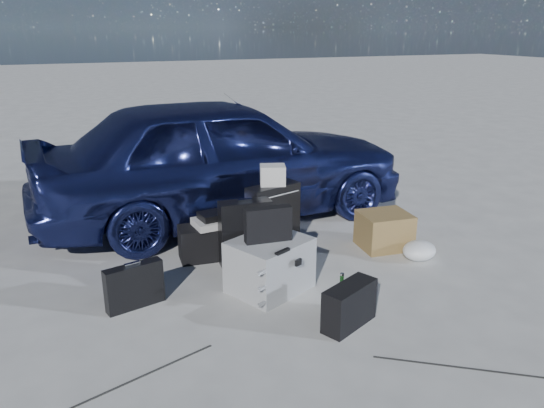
# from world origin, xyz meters

# --- Properties ---
(ground) EXTENTS (60.00, 60.00, 0.00)m
(ground) POSITION_xyz_m (0.00, 0.00, 0.00)
(ground) COLOR #BBBAB5
(ground) RESTS_ON ground
(car) EXTENTS (3.96, 1.74, 1.32)m
(car) POSITION_xyz_m (0.17, 2.10, 0.66)
(car) COLOR navy
(car) RESTS_ON ground
(pelican_case) EXTENTS (0.71, 0.66, 0.41)m
(pelican_case) POSITION_xyz_m (-0.01, 0.35, 0.21)
(pelican_case) COLOR #A9ACAF
(pelican_case) RESTS_ON ground
(laptop_bag) EXTENTS (0.36, 0.12, 0.27)m
(laptop_bag) POSITION_xyz_m (-0.02, 0.34, 0.55)
(laptop_bag) COLOR black
(laptop_bag) RESTS_ON pelican_case
(briefcase) EXTENTS (0.44, 0.20, 0.33)m
(briefcase) POSITION_xyz_m (-1.03, 0.48, 0.17)
(briefcase) COLOR black
(briefcase) RESTS_ON ground
(suitcase_left) EXTENTS (0.45, 0.20, 0.57)m
(suitcase_left) POSITION_xyz_m (-0.02, 0.87, 0.29)
(suitcase_left) COLOR black
(suitcase_left) RESTS_ON ground
(suitcase_right) EXTENTS (0.54, 0.32, 0.61)m
(suitcase_right) POSITION_xyz_m (0.34, 1.11, 0.31)
(suitcase_right) COLOR black
(suitcase_right) RESTS_ON ground
(white_carton) EXTENTS (0.27, 0.24, 0.18)m
(white_carton) POSITION_xyz_m (0.34, 1.12, 0.70)
(white_carton) COLOR beige
(white_carton) RESTS_ON suitcase_right
(duffel_bag) EXTENTS (0.63, 0.31, 0.30)m
(duffel_bag) POSITION_xyz_m (-0.23, 1.11, 0.15)
(duffel_bag) COLOR black
(duffel_bag) RESTS_ON ground
(flat_box_white) EXTENTS (0.38, 0.30, 0.06)m
(flat_box_white) POSITION_xyz_m (-0.22, 1.11, 0.33)
(flat_box_white) COLOR beige
(flat_box_white) RESTS_ON duffel_bag
(flat_box_black) EXTENTS (0.30, 0.23, 0.06)m
(flat_box_black) POSITION_xyz_m (-0.21, 1.11, 0.39)
(flat_box_black) COLOR black
(flat_box_black) RESTS_ON flat_box_white
(cardboard_box) EXTENTS (0.48, 0.43, 0.33)m
(cardboard_box) POSITION_xyz_m (1.30, 0.72, 0.17)
(cardboard_box) COLOR olive
(cardboard_box) RESTS_ON ground
(plastic_bag) EXTENTS (0.36, 0.32, 0.17)m
(plastic_bag) POSITION_xyz_m (1.43, 0.35, 0.09)
(plastic_bag) COLOR silver
(plastic_bag) RESTS_ON ground
(messenger_bag) EXTENTS (0.46, 0.33, 0.30)m
(messenger_bag) POSITION_xyz_m (0.29, -0.35, 0.15)
(messenger_bag) COLOR black
(messenger_bag) RESTS_ON ground
(green_bottle) EXTENTS (0.08, 0.08, 0.28)m
(green_bottle) POSITION_xyz_m (0.34, -0.16, 0.14)
(green_bottle) COLOR black
(green_bottle) RESTS_ON ground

